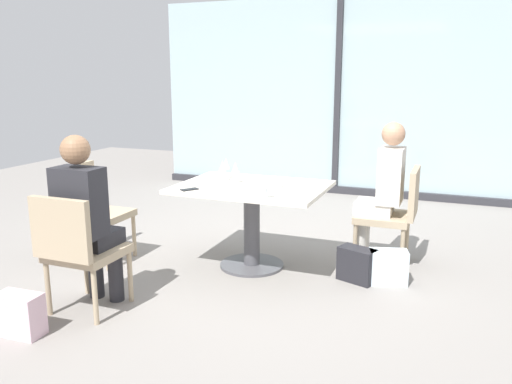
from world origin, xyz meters
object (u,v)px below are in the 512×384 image
at_px(handbag_0, 388,267).
at_px(chair_side_end, 91,206).
at_px(person_front_left, 86,214).
at_px(dining_table_main, 252,206).
at_px(wine_glass_1, 266,181).
at_px(wine_glass_3, 235,168).
at_px(cell_phone_on_table, 190,189).
at_px(coffee_cup, 278,183).
at_px(handbag_1, 20,315).
at_px(chair_far_right, 395,210).
at_px(wine_glass_0, 223,167).
at_px(wine_glass_2, 226,164).
at_px(chair_front_left, 78,246).
at_px(handbag_2, 357,265).
at_px(person_far_right, 383,186).

bearing_deg(handbag_0, chair_side_end, 172.78).
bearing_deg(chair_side_end, person_front_left, -52.39).
height_order(dining_table_main, wine_glass_1, wine_glass_1).
distance_m(chair_side_end, handbag_0, 2.64).
xyz_separation_m(wine_glass_3, cell_phone_on_table, (-0.24, -0.39, -0.13)).
bearing_deg(handbag_0, coffee_cup, 167.83).
xyz_separation_m(dining_table_main, handbag_1, (-0.93, -1.70, -0.41)).
bearing_deg(chair_far_right, wine_glass_1, -132.86).
bearing_deg(handbag_1, wine_glass_0, 67.60).
bearing_deg(chair_side_end, wine_glass_3, 16.86).
bearing_deg(wine_glass_2, handbag_0, -6.18).
height_order(dining_table_main, chair_side_end, chair_side_end).
xyz_separation_m(chair_side_end, cell_phone_on_table, (1.01, -0.01, 0.24)).
relative_size(wine_glass_1, handbag_0, 0.62).
relative_size(wine_glass_0, coffee_cup, 2.06).
xyz_separation_m(chair_front_left, wine_glass_1, (1.05, 0.90, 0.37)).
xyz_separation_m(cell_phone_on_table, handbag_1, (-0.52, -1.34, -0.59)).
xyz_separation_m(wine_glass_1, coffee_cup, (-0.04, 0.39, -0.09)).
distance_m(handbag_1, handbag_2, 2.51).
bearing_deg(person_far_right, coffee_cup, -145.92).
distance_m(wine_glass_3, handbag_0, 1.52).
distance_m(person_front_left, handbag_2, 2.14).
distance_m(coffee_cup, cell_phone_on_table, 0.73).
bearing_deg(handbag_1, coffee_cup, 52.26).
bearing_deg(wine_glass_2, cell_phone_on_table, -97.67).
relative_size(wine_glass_1, cell_phone_on_table, 1.28).
distance_m(chair_far_right, handbag_1, 3.05).
bearing_deg(coffee_cup, handbag_1, -124.86).
bearing_deg(handbag_0, person_front_left, -163.08).
height_order(chair_side_end, wine_glass_0, wine_glass_0).
bearing_deg(handbag_2, handbag_1, -116.87).
bearing_deg(coffee_cup, handbag_0, 3.44).
height_order(wine_glass_3, handbag_1, wine_glass_3).
height_order(chair_side_end, wine_glass_1, wine_glass_1).
bearing_deg(wine_glass_1, wine_glass_0, 141.16).
bearing_deg(chair_side_end, dining_table_main, 13.63).
height_order(person_front_left, handbag_0, person_front_left).
relative_size(dining_table_main, handbag_0, 4.16).
xyz_separation_m(person_front_left, handbag_2, (1.69, 1.19, -0.56)).
relative_size(wine_glass_0, cell_phone_on_table, 1.28).
bearing_deg(wine_glass_3, cell_phone_on_table, -121.50).
bearing_deg(dining_table_main, wine_glass_3, 167.95).
relative_size(chair_front_left, wine_glass_1, 4.70).
bearing_deg(chair_side_end, handbag_1, -70.13).
distance_m(chair_front_left, wine_glass_2, 1.61).
bearing_deg(person_front_left, wine_glass_3, 64.08).
xyz_separation_m(chair_side_end, wine_glass_0, (1.12, 0.41, 0.37)).
xyz_separation_m(dining_table_main, coffee_cup, (0.24, -0.02, 0.22)).
height_order(wine_glass_0, handbag_0, wine_glass_0).
xyz_separation_m(chair_front_left, person_front_left, (0.00, 0.11, 0.20)).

